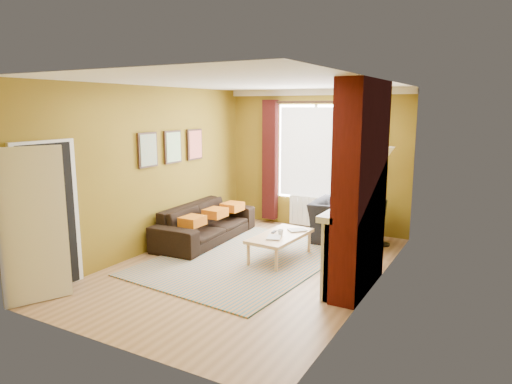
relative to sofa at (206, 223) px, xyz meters
The scene contains 12 objects.
ground 1.71m from the sofa, 31.88° to the right, with size 5.50×5.50×0.00m, color olive.
room_walls 2.37m from the sofa, 16.28° to the right, with size 3.82×5.54×2.83m.
striped_rug 1.37m from the sofa, 25.94° to the right, with size 2.79×3.67×0.02m.
sofa is the anchor object (origin of this frame).
armchair 2.60m from the sofa, 24.47° to the left, with size 1.20×1.05×0.78m, color black.
coffee_table 1.71m from the sofa, ahead, with size 0.70×1.29×0.42m.
wicker_stool 2.50m from the sofa, 37.32° to the left, with size 0.40×0.40×0.48m.
floor_lamp 3.40m from the sofa, 23.42° to the left, with size 0.34×0.34×1.77m.
book_a 1.70m from the sofa, 19.90° to the right, with size 0.21×0.28×0.03m, color #999999.
book_b 1.76m from the sofa, ahead, with size 0.21×0.29×0.02m, color #999999.
mug 1.76m from the sofa, 11.76° to the right, with size 0.10×0.10×0.10m, color #999999.
tv_remote 1.56m from the sofa, ahead, with size 0.07×0.16×0.02m.
Camera 1 is at (3.38, -5.85, 2.45)m, focal length 32.00 mm.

